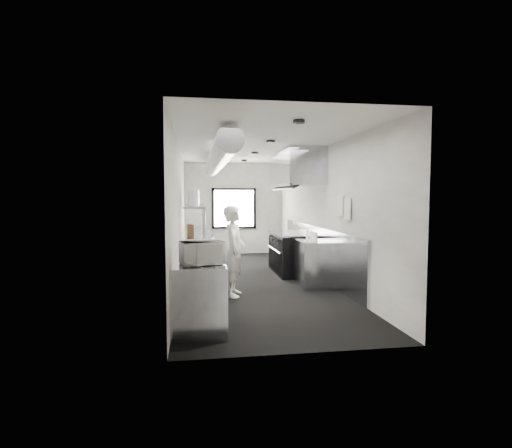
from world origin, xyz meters
name	(u,v)px	position (x,y,z in m)	size (l,w,h in m)	color
floor	(252,280)	(0.00, 0.00, 0.00)	(3.00, 8.00, 0.01)	black
ceiling	(252,146)	(0.00, 0.00, 2.80)	(3.00, 8.00, 0.01)	silver
wall_back	(234,208)	(0.00, 4.00, 1.40)	(3.00, 0.02, 2.80)	silver
wall_front	(304,230)	(0.00, -4.00, 1.40)	(3.00, 0.02, 2.80)	silver
wall_left	(179,215)	(-1.50, 0.00, 1.40)	(0.02, 8.00, 2.80)	silver
wall_right	(321,214)	(1.50, 0.00, 1.40)	(0.02, 8.00, 2.80)	silver
wall_cladding	(316,251)	(1.48, 0.30, 0.55)	(0.03, 5.50, 1.10)	#9499A1
hvac_duct	(217,160)	(-0.70, 0.40, 2.55)	(0.40, 0.40, 6.40)	gray
service_window	(234,208)	(0.00, 3.96, 1.40)	(1.36, 0.05, 1.25)	white
exhaust_hood	(295,169)	(1.10, 0.70, 2.39)	(0.81, 2.20, 0.88)	#9499A1
prep_counter	(197,265)	(-1.15, -0.50, 0.45)	(0.70, 6.00, 0.90)	#9499A1
pass_shelf	(195,207)	(-1.19, 1.00, 1.54)	(0.45, 3.00, 0.68)	#9499A1
range	(292,253)	(1.04, 0.70, 0.47)	(0.88, 1.60, 0.94)	black
bottle_station	(315,263)	(1.15, -0.70, 0.45)	(0.65, 0.80, 0.90)	#9499A1
far_work_table	(196,243)	(-1.15, 3.20, 0.45)	(0.70, 1.20, 0.90)	#9499A1
notice_sheet_a	(340,206)	(1.47, -1.20, 1.60)	(0.02, 0.28, 0.38)	silver
notice_sheet_b	(347,209)	(1.47, -1.55, 1.55)	(0.02, 0.28, 0.38)	silver
line_cook	(234,251)	(-0.51, -1.25, 0.80)	(0.59, 0.38, 1.61)	white
microwave	(202,253)	(-1.10, -3.12, 1.05)	(0.49, 0.38, 0.30)	white
deli_tub_a	(189,256)	(-1.27, -2.75, 0.95)	(0.14, 0.14, 0.10)	silver
deli_tub_b	(188,255)	(-1.29, -2.65, 0.95)	(0.15, 0.15, 0.11)	silver
newspaper	(204,249)	(-1.04, -1.64, 0.90)	(0.29, 0.36, 0.01)	silver
small_plate	(204,247)	(-1.04, -1.38, 0.91)	(0.17, 0.17, 0.01)	silver
pastry	(204,244)	(-1.04, -1.38, 0.96)	(0.09, 0.09, 0.09)	#D4C36F
cutting_board	(199,241)	(-1.12, -0.51, 0.91)	(0.40, 0.53, 0.02)	silver
knife_block	(190,230)	(-1.29, 0.48, 1.03)	(0.11, 0.24, 0.26)	brown
plate_stack_a	(193,200)	(-1.22, 0.21, 1.70)	(0.22, 0.22, 0.26)	silver
plate_stack_b	(193,198)	(-1.22, 0.82, 1.73)	(0.24, 0.24, 0.32)	silver
plate_stack_c	(193,198)	(-1.22, 1.11, 1.73)	(0.23, 0.23, 0.32)	silver
plate_stack_d	(194,197)	(-1.20, 1.57, 1.75)	(0.24, 0.24, 0.37)	silver
squeeze_bottle_a	(316,237)	(1.08, -0.96, 0.99)	(0.06, 0.06, 0.18)	silver
squeeze_bottle_b	(316,237)	(1.10, -0.90, 0.98)	(0.06, 0.06, 0.17)	silver
squeeze_bottle_c	(314,236)	(1.12, -0.69, 0.98)	(0.06, 0.06, 0.17)	silver
squeeze_bottle_d	(311,236)	(1.10, -0.57, 0.99)	(0.06, 0.06, 0.18)	silver
squeeze_bottle_e	(308,235)	(1.07, -0.45, 0.99)	(0.06, 0.06, 0.18)	silver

